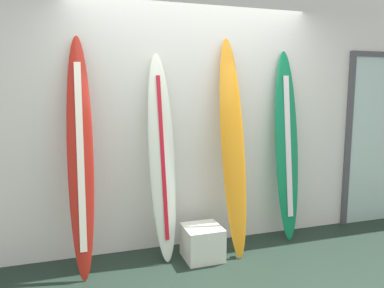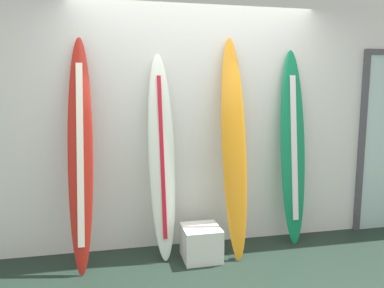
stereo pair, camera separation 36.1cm
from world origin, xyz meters
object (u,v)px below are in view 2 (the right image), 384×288
display_block_left (201,243)px  surfboard_crimson (80,154)px  surfboard_ivory (162,158)px  surfboard_emerald (293,148)px  surfboard_sunset (234,149)px

display_block_left → surfboard_crimson: bearing=174.3°
surfboard_ivory → surfboard_emerald: surfboard_emerald is taller
surfboard_sunset → display_block_left: size_ratio=5.97×
surfboard_crimson → display_block_left: surfboard_crimson is taller
surfboard_sunset → surfboard_crimson: bearing=179.6°
surfboard_crimson → surfboard_emerald: bearing=3.2°
surfboard_crimson → surfboard_ivory: size_ratio=1.07×
surfboard_sunset → surfboard_ivory: bearing=174.5°
surfboard_sunset → display_block_left: 0.98m
surfboard_ivory → display_block_left: surfboard_ivory is taller
display_block_left → surfboard_sunset: bearing=15.5°
surfboard_sunset → surfboard_emerald: (0.70, 0.13, -0.04)m
surfboard_sunset → surfboard_emerald: bearing=10.6°
surfboard_emerald → surfboard_crimson: bearing=-176.8°
display_block_left → surfboard_emerald: bearing=12.3°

